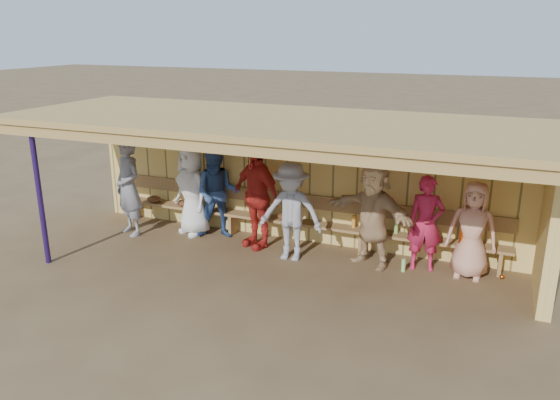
# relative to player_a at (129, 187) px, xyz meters

# --- Properties ---
(ground) EXTENTS (90.00, 90.00, 0.00)m
(ground) POSITION_rel_player_a_xyz_m (3.13, -0.30, -0.95)
(ground) COLOR brown
(ground) RESTS_ON ground
(player_a) EXTENTS (0.82, 0.70, 1.91)m
(player_a) POSITION_rel_player_a_xyz_m (0.00, 0.00, 0.00)
(player_a) COLOR gray
(player_a) RESTS_ON ground
(player_b) EXTENTS (1.01, 0.87, 1.76)m
(player_b) POSITION_rel_player_a_xyz_m (1.10, 0.49, -0.08)
(player_b) COLOR white
(player_b) RESTS_ON ground
(player_c) EXTENTS (1.04, 0.93, 1.76)m
(player_c) POSITION_rel_player_a_xyz_m (1.65, 0.51, -0.07)
(player_c) COLOR #2F4C81
(player_c) RESTS_ON ground
(player_d) EXTENTS (1.24, 0.91, 1.95)m
(player_d) POSITION_rel_player_a_xyz_m (2.53, 0.36, 0.02)
(player_d) COLOR red
(player_d) RESTS_ON ground
(player_e) EXTENTS (1.15, 0.70, 1.73)m
(player_e) POSITION_rel_player_a_xyz_m (3.33, 0.05, -0.09)
(player_e) COLOR #95969D
(player_e) RESTS_ON ground
(player_f) EXTENTS (1.75, 1.14, 1.80)m
(player_f) POSITION_rel_player_a_xyz_m (4.68, 0.35, -0.05)
(player_f) COLOR tan
(player_f) RESTS_ON ground
(player_g) EXTENTS (0.65, 0.49, 1.60)m
(player_g) POSITION_rel_player_a_xyz_m (5.53, 0.50, -0.16)
(player_g) COLOR #C61F46
(player_g) RESTS_ON ground
(player_h) EXTENTS (0.80, 0.54, 1.59)m
(player_h) POSITION_rel_player_a_xyz_m (6.25, 0.47, -0.16)
(player_h) COLOR tan
(player_h) RESTS_ON ground
(dugout_structure) EXTENTS (8.80, 3.20, 2.50)m
(dugout_structure) POSITION_rel_player_a_xyz_m (3.51, 0.38, 0.74)
(dugout_structure) COLOR #E9C363
(dugout_structure) RESTS_ON ground
(bench) EXTENTS (7.60, 0.34, 0.93)m
(bench) POSITION_rel_player_a_xyz_m (3.13, 0.81, -0.43)
(bench) COLOR #9F7644
(bench) RESTS_ON ground
(dugout_equipment) EXTENTS (6.91, 0.62, 0.80)m
(dugout_equipment) POSITION_rel_player_a_xyz_m (2.12, 0.68, -0.46)
(dugout_equipment) COLOR #D55F19
(dugout_equipment) RESTS_ON ground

